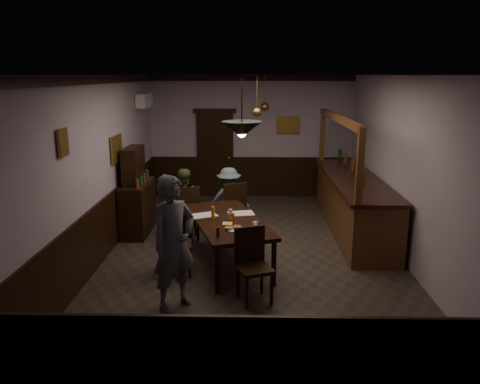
{
  "coord_description": "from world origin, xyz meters",
  "views": [
    {
      "loc": [
        -0.03,
        -7.59,
        3.0
      ],
      "look_at": [
        -0.19,
        -0.21,
        1.15
      ],
      "focal_mm": 35.0,
      "sensor_mm": 36.0,
      "label": 1
    }
  ],
  "objects_px": {
    "dining_table": "(227,223)",
    "chair_far_left": "(187,211)",
    "person_seated_right": "(229,200)",
    "pendant_brass_mid": "(257,112)",
    "chair_far_right": "(233,207)",
    "bar_counter": "(353,202)",
    "pendant_brass_far": "(265,107)",
    "person_standing": "(174,243)",
    "sideboard": "(137,199)",
    "pendant_iron": "(242,129)",
    "chair_near": "(252,261)",
    "chair_side": "(172,240)",
    "soda_can": "(233,217)",
    "person_seated_left": "(183,203)",
    "coffee_cup": "(255,224)"
  },
  "relations": [
    {
      "from": "chair_side",
      "to": "pendant_brass_far",
      "type": "relative_size",
      "value": 1.25
    },
    {
      "from": "chair_far_right",
      "to": "sideboard",
      "type": "relative_size",
      "value": 0.63
    },
    {
      "from": "sideboard",
      "to": "soda_can",
      "type": "bearing_deg",
      "value": -40.37
    },
    {
      "from": "chair_far_right",
      "to": "bar_counter",
      "type": "height_order",
      "value": "bar_counter"
    },
    {
      "from": "person_seated_left",
      "to": "pendant_brass_far",
      "type": "relative_size",
      "value": 1.61
    },
    {
      "from": "chair_far_left",
      "to": "chair_side",
      "type": "height_order",
      "value": "chair_far_left"
    },
    {
      "from": "chair_far_right",
      "to": "person_seated_left",
      "type": "xyz_separation_m",
      "value": [
        -0.95,
        -0.0,
        0.07
      ]
    },
    {
      "from": "pendant_iron",
      "to": "chair_near",
      "type": "bearing_deg",
      "value": -72.6
    },
    {
      "from": "bar_counter",
      "to": "pendant_brass_mid",
      "type": "distance_m",
      "value": 2.59
    },
    {
      "from": "chair_near",
      "to": "pendant_brass_mid",
      "type": "xyz_separation_m",
      "value": [
        0.09,
        3.35,
        1.75
      ]
    },
    {
      "from": "bar_counter",
      "to": "chair_far_right",
      "type": "bearing_deg",
      "value": -171.21
    },
    {
      "from": "chair_far_right",
      "to": "chair_side",
      "type": "relative_size",
      "value": 1.05
    },
    {
      "from": "chair_near",
      "to": "bar_counter",
      "type": "xyz_separation_m",
      "value": [
        1.98,
        2.96,
        0.02
      ]
    },
    {
      "from": "chair_far_right",
      "to": "coffee_cup",
      "type": "bearing_deg",
      "value": 81.38
    },
    {
      "from": "chair_far_left",
      "to": "soda_can",
      "type": "distance_m",
      "value": 1.49
    },
    {
      "from": "sideboard",
      "to": "person_seated_left",
      "type": "bearing_deg",
      "value": -11.86
    },
    {
      "from": "pendant_iron",
      "to": "pendant_brass_far",
      "type": "height_order",
      "value": "same"
    },
    {
      "from": "chair_side",
      "to": "bar_counter",
      "type": "bearing_deg",
      "value": -63.59
    },
    {
      "from": "dining_table",
      "to": "chair_far_left",
      "type": "xyz_separation_m",
      "value": [
        -0.81,
        1.07,
        -0.12
      ]
    },
    {
      "from": "bar_counter",
      "to": "sideboard",
      "type": "bearing_deg",
      "value": -177.65
    },
    {
      "from": "chair_side",
      "to": "soda_can",
      "type": "relative_size",
      "value": 8.41
    },
    {
      "from": "bar_counter",
      "to": "pendant_brass_far",
      "type": "xyz_separation_m",
      "value": [
        -1.69,
        1.9,
        1.72
      ]
    },
    {
      "from": "dining_table",
      "to": "pendant_brass_far",
      "type": "relative_size",
      "value": 2.96
    },
    {
      "from": "person_standing",
      "to": "chair_near",
      "type": "bearing_deg",
      "value": -31.9
    },
    {
      "from": "dining_table",
      "to": "pendant_iron",
      "type": "relative_size",
      "value": 2.88
    },
    {
      "from": "chair_side",
      "to": "person_seated_left",
      "type": "bearing_deg",
      "value": -5.24
    },
    {
      "from": "chair_side",
      "to": "soda_can",
      "type": "bearing_deg",
      "value": -75.75
    },
    {
      "from": "person_seated_right",
      "to": "pendant_brass_mid",
      "type": "relative_size",
      "value": 1.57
    },
    {
      "from": "person_standing",
      "to": "sideboard",
      "type": "bearing_deg",
      "value": 65.55
    },
    {
      "from": "chair_far_left",
      "to": "pendant_brass_far",
      "type": "relative_size",
      "value": 1.28
    },
    {
      "from": "chair_side",
      "to": "pendant_iron",
      "type": "bearing_deg",
      "value": -113.14
    },
    {
      "from": "person_seated_left",
      "to": "bar_counter",
      "type": "relative_size",
      "value": 0.32
    },
    {
      "from": "person_standing",
      "to": "pendant_iron",
      "type": "xyz_separation_m",
      "value": [
        0.86,
        0.75,
        1.38
      ]
    },
    {
      "from": "chair_side",
      "to": "pendant_brass_mid",
      "type": "height_order",
      "value": "pendant_brass_mid"
    },
    {
      "from": "dining_table",
      "to": "chair_near",
      "type": "distance_m",
      "value": 1.32
    },
    {
      "from": "chair_side",
      "to": "bar_counter",
      "type": "height_order",
      "value": "bar_counter"
    },
    {
      "from": "person_standing",
      "to": "pendant_brass_mid",
      "type": "relative_size",
      "value": 2.21
    },
    {
      "from": "chair_far_right",
      "to": "soda_can",
      "type": "height_order",
      "value": "chair_far_right"
    },
    {
      "from": "soda_can",
      "to": "pendant_brass_far",
      "type": "bearing_deg",
      "value": 80.77
    },
    {
      "from": "pendant_iron",
      "to": "person_seated_left",
      "type": "bearing_deg",
      "value": 118.71
    },
    {
      "from": "chair_far_left",
      "to": "coffee_cup",
      "type": "bearing_deg",
      "value": 104.87
    },
    {
      "from": "chair_far_right",
      "to": "bar_counter",
      "type": "distance_m",
      "value": 2.36
    },
    {
      "from": "bar_counter",
      "to": "pendant_brass_far",
      "type": "height_order",
      "value": "pendant_brass_far"
    },
    {
      "from": "bar_counter",
      "to": "pendant_brass_far",
      "type": "distance_m",
      "value": 3.07
    },
    {
      "from": "person_seated_right",
      "to": "person_seated_left",
      "type": "bearing_deg",
      "value": 15.12
    },
    {
      "from": "person_standing",
      "to": "person_seated_left",
      "type": "relative_size",
      "value": 1.37
    },
    {
      "from": "dining_table",
      "to": "pendant_iron",
      "type": "bearing_deg",
      "value": -72.13
    },
    {
      "from": "chair_side",
      "to": "pendant_brass_far",
      "type": "xyz_separation_m",
      "value": [
        1.52,
        4.06,
        1.75
      ]
    },
    {
      "from": "dining_table",
      "to": "chair_near",
      "type": "relative_size",
      "value": 2.38
    },
    {
      "from": "chair_near",
      "to": "bar_counter",
      "type": "distance_m",
      "value": 3.56
    }
  ]
}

